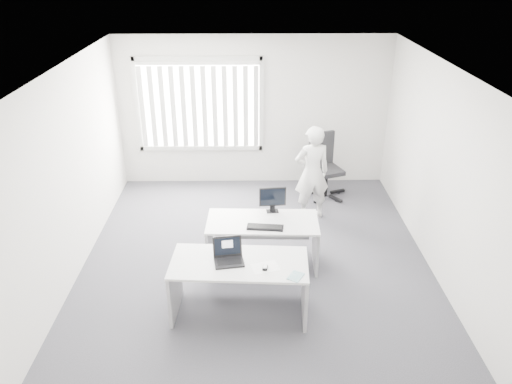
{
  "coord_description": "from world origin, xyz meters",
  "views": [
    {
      "loc": [
        -0.09,
        -5.97,
        4.11
      ],
      "look_at": [
        -0.0,
        0.15,
        1.13
      ],
      "focal_mm": 35.0,
      "sensor_mm": 36.0,
      "label": 1
    }
  ],
  "objects_px": {
    "desk_far": "(262,233)",
    "person": "(312,173)",
    "laptop": "(229,253)",
    "monitor": "(273,200)",
    "office_chair": "(324,177)",
    "desk_near": "(239,276)"
  },
  "relations": [
    {
      "from": "desk_far",
      "to": "person",
      "type": "distance_m",
      "value": 1.69
    },
    {
      "from": "laptop",
      "to": "monitor",
      "type": "relative_size",
      "value": 0.91
    },
    {
      "from": "office_chair",
      "to": "person",
      "type": "relative_size",
      "value": 0.73
    },
    {
      "from": "desk_near",
      "to": "monitor",
      "type": "distance_m",
      "value": 1.47
    },
    {
      "from": "office_chair",
      "to": "person",
      "type": "xyz_separation_m",
      "value": [
        -0.34,
        -0.82,
        0.44
      ]
    },
    {
      "from": "desk_near",
      "to": "desk_far",
      "type": "height_order",
      "value": "desk_near"
    },
    {
      "from": "desk_far",
      "to": "laptop",
      "type": "relative_size",
      "value": 4.52
    },
    {
      "from": "desk_far",
      "to": "laptop",
      "type": "distance_m",
      "value": 1.23
    },
    {
      "from": "person",
      "to": "laptop",
      "type": "height_order",
      "value": "person"
    },
    {
      "from": "desk_near",
      "to": "person",
      "type": "distance_m",
      "value": 2.77
    },
    {
      "from": "laptop",
      "to": "monitor",
      "type": "height_order",
      "value": "monitor"
    },
    {
      "from": "monitor",
      "to": "person",
      "type": "bearing_deg",
      "value": 53.72
    },
    {
      "from": "desk_far",
      "to": "monitor",
      "type": "distance_m",
      "value": 0.5
    },
    {
      "from": "person",
      "to": "laptop",
      "type": "relative_size",
      "value": 4.63
    },
    {
      "from": "laptop",
      "to": "monitor",
      "type": "distance_m",
      "value": 1.49
    },
    {
      "from": "desk_far",
      "to": "monitor",
      "type": "height_order",
      "value": "monitor"
    },
    {
      "from": "office_chair",
      "to": "laptop",
      "type": "relative_size",
      "value": 3.36
    },
    {
      "from": "person",
      "to": "monitor",
      "type": "xyz_separation_m",
      "value": [
        -0.7,
        -1.15,
        0.09
      ]
    },
    {
      "from": "person",
      "to": "monitor",
      "type": "relative_size",
      "value": 4.22
    },
    {
      "from": "office_chair",
      "to": "laptop",
      "type": "bearing_deg",
      "value": -136.62
    },
    {
      "from": "desk_far",
      "to": "office_chair",
      "type": "distance_m",
      "value": 2.55
    },
    {
      "from": "person",
      "to": "office_chair",
      "type": "bearing_deg",
      "value": -123.45
    }
  ]
}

